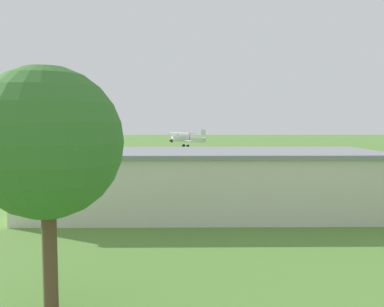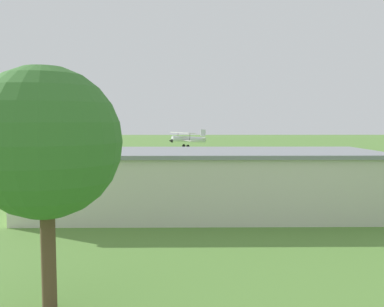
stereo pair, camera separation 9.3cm
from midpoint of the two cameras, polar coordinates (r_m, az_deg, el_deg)
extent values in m
plane|color=#568438|center=(78.84, 1.93, -1.86)|extent=(400.00, 400.00, 0.00)
cube|color=beige|center=(38.98, 1.54, -4.17)|extent=(32.23, 11.65, 5.56)
cube|color=gray|center=(38.65, 1.54, 0.16)|extent=(32.83, 12.25, 0.35)
cube|color=#384251|center=(44.85, 1.24, -3.69)|extent=(10.00, 0.17, 4.56)
cylinder|color=silver|center=(79.50, -0.43, 2.01)|extent=(6.84, 3.99, 1.48)
cone|color=black|center=(77.93, -2.98, 1.80)|extent=(1.00, 1.01, 0.80)
cube|color=silver|center=(79.15, -0.97, 1.85)|extent=(4.99, 8.35, 0.20)
cube|color=silver|center=(78.89, -1.30, 2.90)|extent=(4.99, 8.35, 0.20)
cube|color=silver|center=(80.85, 1.58, 2.92)|extent=(1.10, 0.59, 1.36)
cube|color=silver|center=(80.91, 1.62, 2.18)|extent=(1.93, 2.74, 0.13)
cylinder|color=black|center=(80.16, -1.12, 1.08)|extent=(0.64, 0.40, 0.64)
cylinder|color=black|center=(78.44, -0.54, 1.00)|extent=(0.64, 0.40, 0.64)
cylinder|color=#332D28|center=(81.50, -1.94, 2.43)|extent=(0.18, 0.14, 1.49)
cylinder|color=#332D28|center=(76.55, -0.28, 2.31)|extent=(0.18, 0.14, 1.49)
cube|color=#B7B7BC|center=(52.04, -18.94, -4.57)|extent=(1.94, 4.14, 0.74)
cube|color=#2D3842|center=(51.94, -18.96, -3.83)|extent=(1.62, 2.36, 0.63)
cylinder|color=black|center=(50.58, -18.40, -5.24)|extent=(0.26, 0.65, 0.64)
cylinder|color=black|center=(51.00, -20.22, -5.20)|extent=(0.26, 0.65, 0.64)
cylinder|color=black|center=(53.21, -17.70, -4.75)|extent=(0.26, 0.65, 0.64)
cylinder|color=black|center=(53.61, -19.43, -4.73)|extent=(0.26, 0.65, 0.64)
cube|color=gold|center=(55.87, -24.68, -4.14)|extent=(2.23, 4.83, 0.73)
cube|color=#2D3842|center=(55.79, -24.70, -3.49)|extent=(1.80, 2.76, 0.54)
cylinder|color=black|center=(54.14, -24.72, -4.79)|extent=(0.29, 0.66, 0.64)
cylinder|color=black|center=(56.87, -23.11, -4.32)|extent=(0.29, 0.66, 0.64)
cylinder|color=black|center=(57.71, -24.62, -4.24)|extent=(0.29, 0.66, 0.64)
cylinder|color=#3F3F47|center=(55.95, -12.70, -4.11)|extent=(0.45, 0.45, 0.83)
cylinder|color=#72338C|center=(55.85, -12.71, -3.40)|extent=(0.54, 0.54, 0.58)
sphere|color=brown|center=(55.80, -12.72, -2.99)|extent=(0.22, 0.22, 0.22)
cylinder|color=#3F3F47|center=(55.46, -17.20, -4.28)|extent=(0.44, 0.44, 0.83)
cylinder|color=#3F3F47|center=(55.36, -17.21, -3.55)|extent=(0.52, 0.52, 0.59)
sphere|color=#D8AD84|center=(55.30, -17.22, -3.13)|extent=(0.22, 0.22, 0.22)
cylinder|color=brown|center=(19.99, -19.31, -12.58)|extent=(0.66, 0.66, 5.65)
sphere|color=#38722D|center=(19.17, -19.68, 1.48)|extent=(6.80, 6.80, 6.80)
cylinder|color=silver|center=(98.87, -12.93, 0.93)|extent=(0.12, 0.12, 5.63)
cone|color=orange|center=(98.90, -13.35, 2.47)|extent=(1.43, 1.17, 0.60)
camera|label=1|loc=(0.05, -89.96, 0.00)|focal=38.16mm
camera|label=2|loc=(0.05, 90.04, 0.00)|focal=38.16mm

